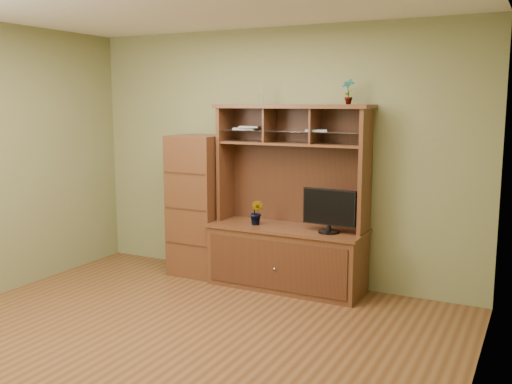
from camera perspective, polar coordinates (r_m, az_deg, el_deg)
The scene contains 8 objects.
room at distance 4.44m, azimuth -8.97°, elevation 1.48°, with size 4.54×4.04×2.74m.
media_hutch at distance 5.95m, azimuth 3.19°, elevation -4.65°, with size 1.66×0.61×1.90m.
monitor at distance 5.62m, azimuth 7.32°, elevation -1.79°, with size 0.55×0.21×0.43m.
orchid_plant at distance 5.95m, azimuth 0.07°, elevation -2.06°, with size 0.15×0.12×0.26m, color #27571E.
top_plant at distance 5.64m, azimuth 9.20°, elevation 9.89°, with size 0.13×0.09×0.25m, color #426D26.
reed_diffuser at distance 6.00m, azimuth 0.55°, elevation 9.78°, with size 0.05×0.05×0.27m.
magazines at distance 5.97m, azimuth 1.22°, elevation 6.36°, with size 1.09×0.24×0.04m.
side_cabinet at distance 6.41m, azimuth -5.82°, elevation -1.33°, with size 0.56×0.51×1.56m.
Camera 1 is at (2.60, -3.56, 1.92)m, focal length 40.00 mm.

